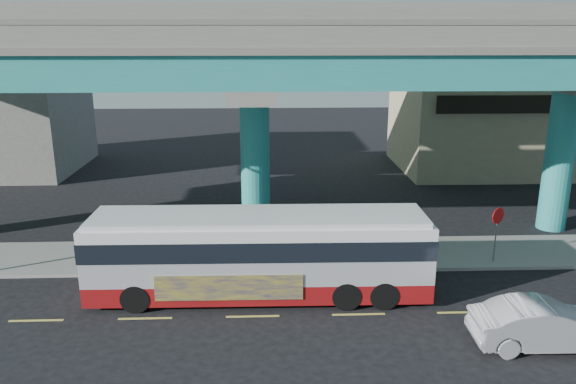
{
  "coord_description": "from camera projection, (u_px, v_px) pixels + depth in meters",
  "views": [
    {
      "loc": [
        0.58,
        -19.27,
        10.26
      ],
      "look_at": [
        1.5,
        4.0,
        3.62
      ],
      "focal_mm": 35.0,
      "sensor_mm": 36.0,
      "label": 1
    }
  ],
  "objects": [
    {
      "name": "sedan",
      "position": [
        545.0,
        325.0,
        18.82
      ],
      "size": [
        1.93,
        4.95,
        1.6
      ],
      "primitive_type": "imported",
      "rotation": [
        0.0,
        0.0,
        1.55
      ],
      "color": "#A5A6AA",
      "rests_on": "ground"
    },
    {
      "name": "ground",
      "position": [
        253.0,
        313.0,
        21.31
      ],
      "size": [
        120.0,
        120.0,
        0.0
      ],
      "primitive_type": "plane",
      "color": "black",
      "rests_on": "ground"
    },
    {
      "name": "viaduct",
      "position": [
        254.0,
        56.0,
        27.55
      ],
      "size": [
        52.0,
        12.4,
        11.7
      ],
      "color": "teal",
      "rests_on": "ground"
    },
    {
      "name": "lane_markings",
      "position": [
        253.0,
        316.0,
        21.02
      ],
      "size": [
        58.0,
        0.12,
        0.01
      ],
      "color": "#D8C64C",
      "rests_on": "ground"
    },
    {
      "name": "sidewalk",
      "position": [
        255.0,
        255.0,
        26.57
      ],
      "size": [
        70.0,
        4.0,
        0.15
      ],
      "primitive_type": "cube",
      "color": "gray",
      "rests_on": "ground"
    },
    {
      "name": "stop_sign",
      "position": [
        497.0,
        223.0,
        25.18
      ],
      "size": [
        0.69,
        0.41,
        2.6
      ],
      "rotation": [
        0.0,
        0.0,
        0.13
      ],
      "color": "gray",
      "rests_on": "sidewalk"
    },
    {
      "name": "transit_bus",
      "position": [
        260.0,
        252.0,
        22.22
      ],
      "size": [
        13.5,
        3.06,
        3.45
      ],
      "rotation": [
        0.0,
        0.0,
        -0.01
      ],
      "color": "maroon",
      "rests_on": "ground"
    },
    {
      "name": "building_beige",
      "position": [
        492.0,
        123.0,
        43.11
      ],
      "size": [
        14.0,
        10.23,
        7.0
      ],
      "color": "tan",
      "rests_on": "ground"
    }
  ]
}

